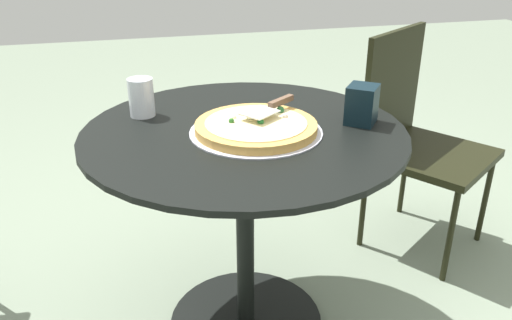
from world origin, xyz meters
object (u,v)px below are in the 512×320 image
at_px(patio_table, 245,187).
at_px(pizza_server, 271,106).
at_px(pizza_on_tray, 256,127).
at_px(drinking_cup, 141,97).
at_px(napkin_dispenser, 362,105).
at_px(patio_chair_far, 415,130).

xyz_separation_m(patio_table, pizza_server, (0.02, -0.09, 0.25)).
bearing_deg(pizza_on_tray, pizza_server, -47.62).
relative_size(pizza_on_tray, drinking_cup, 3.25).
bearing_deg(napkin_dispenser, patio_chair_far, 170.74).
xyz_separation_m(pizza_on_tray, patio_chair_far, (0.41, -0.79, -0.24)).
distance_m(patio_table, pizza_server, 0.27).
relative_size(drinking_cup, patio_chair_far, 0.13).
height_order(pizza_on_tray, napkin_dispenser, napkin_dispenser).
relative_size(napkin_dispenser, patio_chair_far, 0.13).
bearing_deg(drinking_cup, patio_table, -124.21).
bearing_deg(pizza_server, drinking_cup, 65.28).
height_order(napkin_dispenser, patio_chair_far, patio_chair_far).
xyz_separation_m(pizza_on_tray, napkin_dispenser, (-0.01, -0.33, 0.04)).
bearing_deg(pizza_server, napkin_dispenser, -102.87).
xyz_separation_m(patio_table, patio_chair_far, (0.37, -0.81, -0.03)).
relative_size(pizza_on_tray, pizza_server, 1.97).
height_order(pizza_on_tray, drinking_cup, drinking_cup).
distance_m(pizza_server, patio_chair_far, 0.86).
height_order(pizza_server, patio_chair_far, patio_chair_far).
distance_m(pizza_on_tray, patio_chair_far, 0.92).
distance_m(pizza_on_tray, drinking_cup, 0.39).
bearing_deg(napkin_dispenser, patio_table, -57.73).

